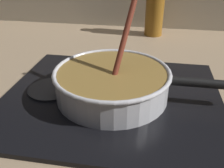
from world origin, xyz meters
name	(u,v)px	position (x,y,z in m)	size (l,w,h in m)	color
ground	(58,123)	(0.00, 0.00, -0.02)	(2.40, 1.60, 0.04)	#9E8466
hob_plate	(112,98)	(0.12, 0.10, 0.01)	(0.56, 0.48, 0.01)	black
burner_ring	(112,94)	(0.12, 0.10, 0.02)	(0.19, 0.19, 0.01)	#592D0C
spare_burner	(51,89)	(-0.05, 0.10, 0.01)	(0.12, 0.12, 0.01)	#262628
cooking_pan	(113,82)	(0.12, 0.10, 0.05)	(0.46, 0.29, 0.26)	silver
oil_bottle	(155,10)	(0.20, 0.67, 0.11)	(0.08, 0.08, 0.25)	#8C5919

